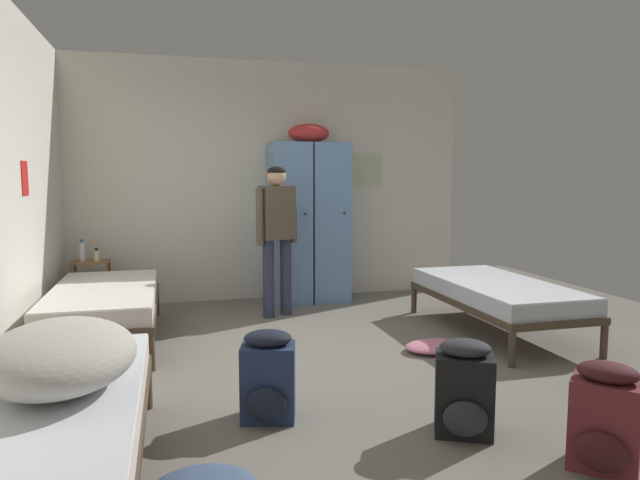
{
  "coord_description": "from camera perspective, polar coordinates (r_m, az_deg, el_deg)",
  "views": [
    {
      "loc": [
        -1.17,
        -4.23,
        1.46
      ],
      "look_at": [
        0.0,
        0.26,
        0.95
      ],
      "focal_mm": 32.2,
      "sensor_mm": 36.0,
      "label": 1
    }
  ],
  "objects": [
    {
      "name": "bed_right",
      "position": [
        5.64,
        17.1,
        -5.03
      ],
      "size": [
        0.9,
        1.9,
        0.49
      ],
      "color": "#473828",
      "rests_on": "ground_plane"
    },
    {
      "name": "locker_bank",
      "position": [
        6.72,
        -1.12,
        2.1
      ],
      "size": [
        0.9,
        0.55,
        2.07
      ],
      "color": "#6B93C6",
      "rests_on": "ground_plane"
    },
    {
      "name": "clothes_pile_pink",
      "position": [
        5.0,
        11.43,
        -10.33
      ],
      "size": [
        0.53,
        0.38,
        0.08
      ],
      "color": "pink",
      "rests_on": "ground_plane"
    },
    {
      "name": "lotion_bottle",
      "position": [
        6.52,
        -21.32,
        -1.44
      ],
      "size": [
        0.06,
        0.06,
        0.14
      ],
      "color": "beige",
      "rests_on": "shelf_unit"
    },
    {
      "name": "ground_plane",
      "position": [
        4.62,
        0.82,
        -12.13
      ],
      "size": [
        8.21,
        8.21,
        0.0
      ],
      "primitive_type": "plane",
      "color": "slate"
    },
    {
      "name": "backpack_navy",
      "position": [
        3.56,
        -5.18,
        -13.46
      ],
      "size": [
        0.37,
        0.38,
        0.55
      ],
      "color": "navy",
      "rests_on": "ground_plane"
    },
    {
      "name": "backpack_black",
      "position": [
        3.46,
        14.12,
        -14.24
      ],
      "size": [
        0.39,
        0.4,
        0.55
      ],
      "color": "black",
      "rests_on": "ground_plane"
    },
    {
      "name": "water_bottle",
      "position": [
        6.59,
        -22.57,
        -1.04
      ],
      "size": [
        0.06,
        0.06,
        0.23
      ],
      "color": "white",
      "rests_on": "shelf_unit"
    },
    {
      "name": "room_backdrop",
      "position": [
        5.48,
        -15.16,
        5.48
      ],
      "size": [
        4.75,
        5.19,
        2.81
      ],
      "color": "silver",
      "rests_on": "ground_plane"
    },
    {
      "name": "bedding_heap",
      "position": [
        2.95,
        -24.41,
        -10.4
      ],
      "size": [
        0.68,
        0.87,
        0.3
      ],
      "color": "#B7B2A8",
      "rests_on": "bed_left_front"
    },
    {
      "name": "person_traveler",
      "position": [
        5.97,
        -4.31,
        1.34
      ],
      "size": [
        0.46,
        0.32,
        1.57
      ],
      "color": "#2D334C",
      "rests_on": "ground_plane"
    },
    {
      "name": "backpack_maroon",
      "position": [
        3.31,
        26.48,
        -15.68
      ],
      "size": [
        0.42,
        0.42,
        0.55
      ],
      "color": "maroon",
      "rests_on": "ground_plane"
    },
    {
      "name": "bed_left_front",
      "position": [
        3.0,
        -25.93,
        -15.45
      ],
      "size": [
        0.9,
        1.9,
        0.49
      ],
      "color": "#473828",
      "rests_on": "ground_plane"
    },
    {
      "name": "bed_left_rear",
      "position": [
        5.45,
        -20.67,
        -5.55
      ],
      "size": [
        0.9,
        1.9,
        0.49
      ],
      "color": "#473828",
      "rests_on": "ground_plane"
    },
    {
      "name": "shelf_unit",
      "position": [
        6.61,
        -21.78,
        -3.88
      ],
      "size": [
        0.38,
        0.3,
        0.57
      ],
      "color": "brown",
      "rests_on": "ground_plane"
    }
  ]
}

